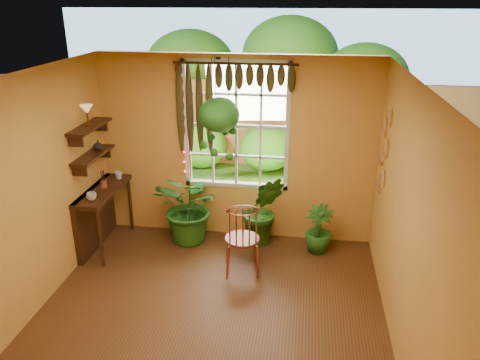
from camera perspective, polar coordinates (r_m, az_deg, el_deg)
The scene contains 23 objects.
floor at distance 5.44m, azimuth -4.23°, elevation -17.58°, with size 4.50×4.50×0.00m, color #543318.
ceiling at distance 4.28m, azimuth -5.23°, elevation 11.70°, with size 4.50×4.50×0.00m, color silver.
wall_back at distance 6.75m, azimuth -0.48°, elevation 3.69°, with size 4.00×4.00×0.00m, color #E6A24E.
wall_left at distance 5.48m, azimuth -25.55°, elevation -2.93°, with size 4.50×4.50×0.00m, color #E6A24E.
wall_right at distance 4.71m, azimuth 19.95°, elevation -6.03°, with size 4.50×4.50×0.00m, color #E6A24E.
window at distance 6.68m, azimuth -0.45°, elevation 6.63°, with size 1.52×0.10×1.86m.
valance_vine at distance 6.45m, azimuth -1.39°, elevation 11.33°, with size 1.70×0.12×1.10m.
string_lights at distance 6.74m, azimuth -7.02°, elevation 7.03°, with size 0.03×0.03×1.54m, color #FF2633, non-canonical shape.
wall_plates at distance 6.26m, azimuth 17.08°, elevation 3.17°, with size 0.04×0.32×1.10m, color beige, non-canonical shape.
counter_ledge at distance 7.01m, azimuth -16.95°, elevation -3.62°, with size 0.40×1.20×0.90m.
shelf_lower at distance 6.69m, azimuth -17.46°, elevation 2.94°, with size 0.25×0.90×0.04m, color #3C2010.
shelf_upper at distance 6.58m, azimuth -17.85°, elevation 6.24°, with size 0.25×0.90×0.04m, color #3C2010.
backyard at distance 11.20m, azimuth 4.42°, elevation 10.53°, with size 14.00×10.00×12.00m.
windsor_chair at distance 6.16m, azimuth 0.29°, elevation -8.36°, with size 0.52×0.55×1.21m.
potted_plant_left at distance 6.86m, azimuth -5.99°, elevation -3.37°, with size 0.98×0.85×1.09m, color #155017.
potted_plant_mid at distance 6.77m, azimuth 2.81°, elevation -3.69°, with size 0.59×0.48×1.07m, color #155017.
potted_plant_right at distance 6.74m, azimuth 9.53°, elevation -5.93°, with size 0.39×0.39×0.69m, color #155017.
hanging_basket at distance 6.33m, azimuth -2.55°, elevation 7.47°, with size 0.55×0.55×1.38m.
cup_a at distance 6.49m, azimuth -17.66°, elevation -1.92°, with size 0.13×0.13×0.10m, color silver.
cup_b at distance 7.12m, azimuth -14.59°, elevation 0.56°, with size 0.12×0.12×0.11m, color beige.
brush_jar at distance 6.83m, azimuth -16.36°, elevation 0.10°, with size 0.09×0.09×0.32m.
shelf_vase at distance 6.81m, azimuth -16.92°, elevation 4.10°, with size 0.14×0.14×0.14m, color #B2AD99.
tiffany_lamp at distance 6.47m, azimuth -18.18°, elevation 8.03°, with size 0.17×0.17×0.28m.
Camera 1 is at (0.99, -4.10, 3.43)m, focal length 35.00 mm.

